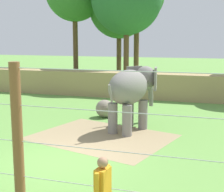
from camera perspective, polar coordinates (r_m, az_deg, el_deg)
ground_plane at (r=11.24m, az=-8.41°, el=-10.99°), size 120.00×120.00×0.00m
dirt_patch at (r=13.79m, az=-1.77°, el=-6.93°), size 6.20×5.34×0.01m
embankment_wall at (r=22.77m, az=5.54°, el=1.84°), size 36.00×1.80×1.68m
elephant at (r=14.54m, az=3.37°, el=1.16°), size 2.02×3.54×2.71m
enrichment_ball at (r=17.04m, az=-1.27°, el=-2.14°), size 0.90×0.90×0.90m
cable_fence at (r=8.52m, az=-16.20°, el=-5.91°), size 12.58×0.26×3.42m
tree_left_of_centre at (r=31.08m, az=1.21°, el=14.88°), size 5.42×5.42×9.60m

